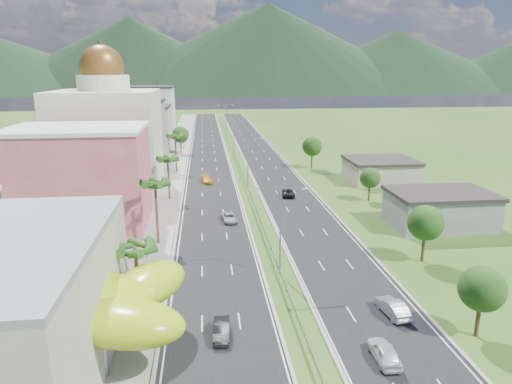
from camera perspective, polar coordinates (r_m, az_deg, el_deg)
name	(u,v)px	position (r m, az deg, el deg)	size (l,w,h in m)	color
ground	(296,318)	(47.34, 5.02, -15.41)	(500.00, 500.00, 0.00)	#2D5119
road_left	(209,156)	(132.13, -5.94, 4.50)	(11.00, 260.00, 0.04)	black
road_right	(260,155)	(133.10, 0.55, 4.66)	(11.00, 260.00, 0.04)	black
sidewalk_left	(175,157)	(132.39, -10.06, 4.39)	(7.00, 260.00, 0.12)	gray
median_guardrail	(240,166)	(114.66, -2.07, 3.27)	(0.10, 216.06, 0.76)	gray
streetlight_median_b	(280,222)	(53.51, 3.08, -3.74)	(6.04, 0.25, 11.00)	gray
streetlight_median_c	(248,158)	(91.97, -1.03, 4.24)	(6.04, 0.25, 11.00)	gray
streetlight_median_d	(233,130)	(136.31, -2.86, 7.75)	(6.04, 0.25, 11.00)	gray
streetlight_median_e	(226,115)	(180.97, -3.80, 9.53)	(6.04, 0.25, 11.00)	gray
lime_canopy	(72,304)	(42.20, -22.01, -12.83)	(18.00, 15.00, 7.40)	#9EC413
pink_shophouse	(81,179)	(76.31, -21.08, 1.56)	(20.00, 15.00, 15.00)	#BD4D5F
domed_building	(108,134)	(97.73, -18.04, 6.89)	(20.00, 20.00, 28.70)	beige
midrise_grey	(132,134)	(122.40, -15.21, 7.01)	(16.00, 15.00, 16.00)	slate
midrise_beige	(143,129)	(144.20, -13.91, 7.63)	(16.00, 15.00, 13.00)	#ADA08F
midrise_white	(151,114)	(166.65, -12.99, 9.49)	(16.00, 15.00, 18.00)	silver
shed_near	(440,210)	(77.55, 21.97, -2.15)	(15.00, 10.00, 5.00)	slate
shed_far	(380,171)	(104.76, 15.28, 2.50)	(14.00, 12.00, 4.40)	#ADA08F
palm_tree_b	(135,251)	(45.74, -14.85, -7.15)	(3.60, 3.60, 8.10)	#47301C
palm_tree_c	(155,186)	(64.22, -12.49, 0.75)	(3.60, 3.60, 9.60)	#47301C
palm_tree_d	(168,161)	(86.79, -10.98, 3.85)	(3.60, 3.60, 8.60)	#47301C
palm_tree_e	(175,138)	(111.27, -10.07, 6.71)	(3.60, 3.60, 9.40)	#47301C
leafy_tree_lfar	(181,135)	(136.37, -9.42, 7.07)	(4.90, 4.90, 8.05)	#47301C
leafy_tree_ra	(482,289)	(46.81, 26.42, -10.81)	(4.20, 4.20, 6.90)	#47301C
leafy_tree_rb	(426,223)	(61.73, 20.45, -3.65)	(4.55, 4.55, 7.47)	#47301C
leafy_tree_rc	(370,178)	(87.80, 14.07, 1.68)	(3.85, 3.85, 6.33)	#47301C
leafy_tree_rd	(312,146)	(114.59, 7.04, 5.68)	(4.90, 4.90, 8.05)	#47301C
mountain_ridge	(268,93)	(495.30, 1.51, 12.23)	(860.00, 140.00, 90.00)	black
car_dark_left	(221,330)	(44.03, -4.35, -16.82)	(1.47, 4.21, 1.39)	black
car_silver_mid_left	(229,218)	(74.42, -3.37, -3.22)	(2.13, 4.62, 1.28)	#9C9EA3
car_yellow_far_left	(207,179)	(100.47, -6.18, 1.59)	(2.02, 4.98, 1.44)	gold
car_white_near_right	(384,352)	(42.35, 15.74, -18.68)	(1.85, 4.59, 1.56)	silver
car_silver_right	(392,307)	(49.23, 16.69, -13.65)	(1.68, 4.82, 1.59)	#9D9EA4
car_dark_far_right	(288,192)	(89.47, 4.00, -0.04)	(2.34, 5.08, 1.41)	black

